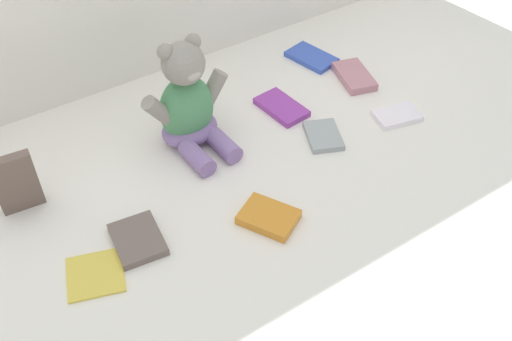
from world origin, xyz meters
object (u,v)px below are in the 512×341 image
book_case_6 (354,76)px  book_case_8 (323,136)px  book_case_4 (95,274)px  book_case_5 (281,107)px  teddy_bear (188,106)px  book_case_3 (397,116)px  book_case_7 (311,57)px  book_case_9 (138,240)px  book_case_10 (16,183)px  book_case_0 (267,218)px

book_case_6 → book_case_8: size_ratio=1.26×
book_case_4 → book_case_5: size_ratio=0.79×
teddy_bear → book_case_3: bearing=-27.1°
teddy_bear → book_case_7: size_ratio=1.98×
book_case_9 → book_case_10: 0.25m
book_case_3 → book_case_6: size_ratio=0.83×
book_case_7 → book_case_10: book_case_10 is taller
book_case_7 → book_case_10: bearing=175.6°
book_case_4 → book_case_7: size_ratio=0.79×
book_case_3 → book_case_4: book_case_3 is taller
book_case_4 → book_case_3: bearing=20.8°
book_case_0 → book_case_9: book_case_0 is taller
teddy_bear → book_case_0: 0.30m
book_case_6 → book_case_10: book_case_10 is taller
book_case_10 → book_case_6: bearing=4.2°
book_case_5 → book_case_10: size_ratio=0.89×
book_case_8 → book_case_9: size_ratio=0.91×
book_case_0 → book_case_7: 0.56m
book_case_5 → book_case_6: 0.22m
book_case_7 → book_case_8: 0.31m
book_case_0 → book_case_4: book_case_0 is taller
book_case_0 → book_case_9: bearing=130.0°
book_case_0 → book_case_8: size_ratio=1.07×
book_case_7 → teddy_bear: bearing=-177.9°
book_case_7 → book_case_10: size_ratio=0.89×
book_case_5 → book_case_7: book_case_5 is taller
book_case_6 → book_case_9: (-0.66, -0.18, -0.00)m
book_case_8 → book_case_9: 0.46m
book_case_10 → book_case_3: bearing=-7.8°
book_case_3 → teddy_bear: bearing=78.9°
book_case_3 → book_case_8: size_ratio=1.04×
teddy_bear → book_case_4: teddy_bear is taller
book_case_6 → book_case_7: 0.13m
book_case_5 → book_case_8: same height
book_case_5 → book_case_9: size_ratio=1.14×
book_case_0 → book_case_4: (-0.32, 0.06, -0.00)m
book_case_6 → book_case_9: book_case_6 is taller
book_case_0 → book_case_5: bearing=21.3°
book_case_9 → book_case_10: bearing=-46.2°
book_case_9 → book_case_8: bearing=-167.2°
book_case_4 → book_case_10: (-0.05, 0.22, 0.06)m
book_case_6 → book_case_9: size_ratio=1.14×
teddy_bear → book_case_7: bearing=11.6°
teddy_bear → book_case_4: (-0.31, -0.22, -0.09)m
book_case_9 → book_case_10: (-0.14, 0.20, 0.06)m
book_case_6 → book_case_8: (-0.20, -0.13, -0.00)m
teddy_bear → book_case_6: teddy_bear is taller
book_case_3 → book_case_8: bearing=91.9°
teddy_bear → book_case_8: teddy_bear is taller
book_case_6 → book_case_8: bearing=49.6°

